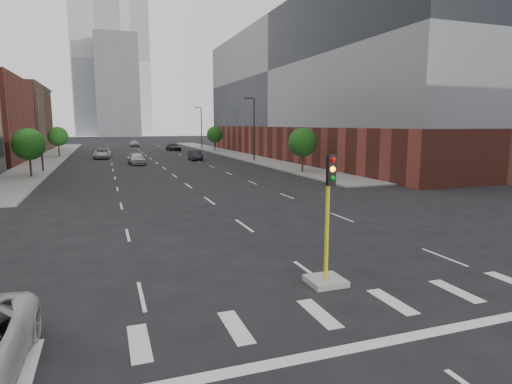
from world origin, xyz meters
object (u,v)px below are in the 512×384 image
car_deep_right (173,147)px  car_near_left (136,158)px  median_traffic_signal (327,256)px  car_distant (134,143)px  car_far_left (102,154)px  car_mid_right (195,155)px

car_deep_right → car_near_left: bearing=-114.6°
median_traffic_signal → car_distant: bearing=89.9°
car_far_left → median_traffic_signal: bearing=-81.4°
median_traffic_signal → car_distant: (0.14, 96.54, -0.17)m
median_traffic_signal → car_mid_right: 52.20m
car_near_left → car_far_left: bearing=104.2°
car_deep_right → car_distant: (-6.43, 19.99, 0.04)m
median_traffic_signal → car_deep_right: bearing=85.1°
median_traffic_signal → car_distant: median_traffic_signal is taller
car_deep_right → car_distant: size_ratio=1.12×
car_mid_right → car_deep_right: car_deep_right is taller
median_traffic_signal → car_far_left: median_traffic_signal is taller
median_traffic_signal → car_deep_right: 76.83m
car_mid_right → car_distant: car_distant is taller
car_far_left → car_near_left: bearing=-69.0°
median_traffic_signal → car_mid_right: median_traffic_signal is taller
median_traffic_signal → car_distant: size_ratio=0.94×
car_near_left → car_mid_right: car_near_left is taller
car_far_left → car_distant: 37.44m
median_traffic_signal → car_mid_right: bearing=83.3°
car_mid_right → car_far_left: size_ratio=0.82×
car_far_left → car_deep_right: bearing=52.3°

